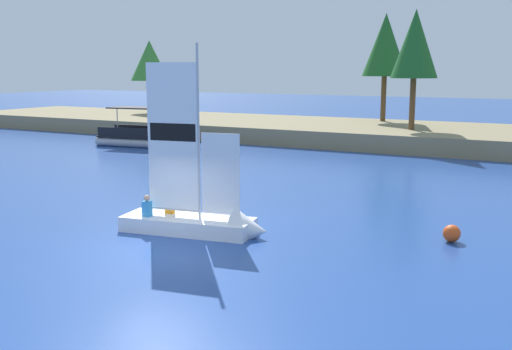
{
  "coord_description": "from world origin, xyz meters",
  "views": [
    {
      "loc": [
        10.42,
        -13.23,
        5.14
      ],
      "look_at": [
        -0.17,
        6.35,
        1.2
      ],
      "focal_mm": 42.07,
      "sensor_mm": 36.0,
      "label": 1
    }
  ],
  "objects_px": {
    "shoreline_tree_left": "(150,61)",
    "pontoon_boat": "(139,136)",
    "shoreline_tree_midleft": "(385,45)",
    "shoreline_tree_centre": "(415,44)",
    "sailboat": "(208,220)",
    "channel_buoy": "(452,233)"
  },
  "relations": [
    {
      "from": "shoreline_tree_left",
      "to": "pontoon_boat",
      "type": "xyz_separation_m",
      "value": [
        9.1,
        -12.91,
        -5.24
      ]
    },
    {
      "from": "shoreline_tree_left",
      "to": "sailboat",
      "type": "relative_size",
      "value": 1.04
    },
    {
      "from": "sailboat",
      "to": "shoreline_tree_left",
      "type": "bearing_deg",
      "value": 121.09
    },
    {
      "from": "shoreline_tree_centre",
      "to": "pontoon_boat",
      "type": "relative_size",
      "value": 1.35
    },
    {
      "from": "pontoon_boat",
      "to": "shoreline_tree_midleft",
      "type": "bearing_deg",
      "value": 40.17
    },
    {
      "from": "pontoon_boat",
      "to": "channel_buoy",
      "type": "bearing_deg",
      "value": -37.85
    },
    {
      "from": "shoreline_tree_left",
      "to": "sailboat",
      "type": "height_order",
      "value": "shoreline_tree_left"
    },
    {
      "from": "shoreline_tree_left",
      "to": "pontoon_boat",
      "type": "relative_size",
      "value": 1.13
    },
    {
      "from": "shoreline_tree_midleft",
      "to": "channel_buoy",
      "type": "bearing_deg",
      "value": -69.32
    },
    {
      "from": "sailboat",
      "to": "pontoon_boat",
      "type": "bearing_deg",
      "value": 124.94
    },
    {
      "from": "shoreline_tree_centre",
      "to": "pontoon_boat",
      "type": "height_order",
      "value": "shoreline_tree_centre"
    },
    {
      "from": "shoreline_tree_left",
      "to": "shoreline_tree_midleft",
      "type": "bearing_deg",
      "value": 2.52
    },
    {
      "from": "shoreline_tree_midleft",
      "to": "pontoon_boat",
      "type": "height_order",
      "value": "shoreline_tree_midleft"
    },
    {
      "from": "sailboat",
      "to": "channel_buoy",
      "type": "relative_size",
      "value": 11.98
    },
    {
      "from": "shoreline_tree_centre",
      "to": "pontoon_boat",
      "type": "bearing_deg",
      "value": -153.0
    },
    {
      "from": "sailboat",
      "to": "channel_buoy",
      "type": "bearing_deg",
      "value": 11.85
    },
    {
      "from": "shoreline_tree_midleft",
      "to": "sailboat",
      "type": "height_order",
      "value": "shoreline_tree_midleft"
    },
    {
      "from": "shoreline_tree_centre",
      "to": "channel_buoy",
      "type": "distance_m",
      "value": 23.83
    },
    {
      "from": "pontoon_boat",
      "to": "shoreline_tree_left",
      "type": "bearing_deg",
      "value": 117.85
    },
    {
      "from": "shoreline_tree_left",
      "to": "shoreline_tree_midleft",
      "type": "xyz_separation_m",
      "value": [
        21.81,
        0.96,
        1.03
      ]
    },
    {
      "from": "shoreline_tree_midleft",
      "to": "pontoon_boat",
      "type": "bearing_deg",
      "value": -132.51
    },
    {
      "from": "shoreline_tree_left",
      "to": "shoreline_tree_centre",
      "type": "bearing_deg",
      "value": -10.24
    }
  ]
}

